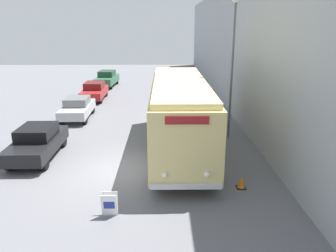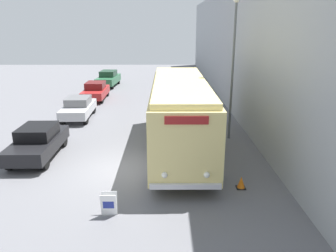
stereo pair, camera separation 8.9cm
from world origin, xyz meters
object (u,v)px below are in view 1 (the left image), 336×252
at_px(sign_board, 110,205).
at_px(parked_car_mid, 77,108).
at_px(parked_car_distant, 107,79).
at_px(parked_car_near, 37,142).
at_px(vintage_bus, 179,112).
at_px(parked_car_far, 94,91).
at_px(streetlamp, 233,52).
at_px(traffic_cone, 241,182).

relative_size(sign_board, parked_car_mid, 0.19).
bearing_deg(parked_car_distant, parked_car_near, -86.67).
distance_m(parked_car_near, parked_car_mid, 6.85).
bearing_deg(vintage_bus, parked_car_near, -172.07).
relative_size(vintage_bus, parked_car_far, 2.49).
height_order(vintage_bus, sign_board, vintage_bus).
distance_m(vintage_bus, parked_car_mid, 8.95).
xyz_separation_m(streetlamp, parked_car_distant, (-9.47, 16.42, -3.94)).
bearing_deg(vintage_bus, traffic_cone, -61.99).
bearing_deg(parked_car_near, parked_car_distant, 88.93).
xyz_separation_m(vintage_bus, traffic_cone, (2.22, -4.18, -1.75)).
xyz_separation_m(parked_car_near, traffic_cone, (9.00, -3.24, -0.54)).
distance_m(streetlamp, parked_car_near, 10.72).
height_order(sign_board, traffic_cone, sign_board).
bearing_deg(parked_car_distant, vintage_bus, -66.14).
bearing_deg(traffic_cone, parked_car_far, 119.10).
distance_m(parked_car_distant, traffic_cone, 24.00).
distance_m(vintage_bus, streetlamp, 4.30).
bearing_deg(traffic_cone, streetlamp, 84.13).
bearing_deg(parked_car_mid, traffic_cone, -50.69).
bearing_deg(parked_car_distant, streetlamp, -56.29).
height_order(parked_car_near, parked_car_distant, parked_car_distant).
bearing_deg(parked_car_far, traffic_cone, -61.47).
xyz_separation_m(streetlamp, parked_car_mid, (-9.44, 4.20, -4.01)).
distance_m(sign_board, parked_car_distant, 24.49).
xyz_separation_m(streetlamp, traffic_cone, (-0.60, -5.88, -4.51)).
bearing_deg(parked_car_far, parked_car_mid, -90.07).
height_order(parked_car_far, traffic_cone, parked_car_far).
bearing_deg(parked_car_far, parked_car_distant, 89.22).
xyz_separation_m(parked_car_near, parked_car_mid, (0.16, 6.84, -0.03)).
height_order(vintage_bus, traffic_cone, vintage_bus).
bearing_deg(sign_board, parked_car_far, 102.92).
bearing_deg(streetlamp, parked_car_far, 133.27).
height_order(parked_car_far, parked_car_distant, parked_car_distant).
relative_size(sign_board, streetlamp, 0.11).
bearing_deg(parked_car_near, parked_car_mid, 87.96).
bearing_deg(streetlamp, parked_car_near, -164.60).
distance_m(vintage_bus, parked_car_distant, 19.33).
relative_size(parked_car_distant, traffic_cone, 9.26).
xyz_separation_m(parked_car_mid, parked_car_distant, (-0.03, 12.22, 0.06)).
distance_m(vintage_bus, traffic_cone, 5.05).
distance_m(streetlamp, traffic_cone, 7.44).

